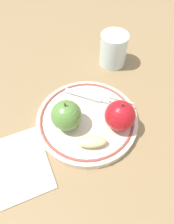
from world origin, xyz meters
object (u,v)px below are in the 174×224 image
at_px(fork, 97,99).
at_px(plate, 87,120).
at_px(apple_slice_front, 92,142).
at_px(apple_second_whole, 120,116).
at_px(apple_red_whole, 66,115).
at_px(napkin_folded, 19,164).
at_px(drinking_glass, 113,50).

bearing_deg(fork, plate, -92.57).
relative_size(apple_slice_front, fork, 0.44).
distance_m(plate, apple_second_whole, 0.08).
relative_size(plate, apple_second_whole, 3.15).
bearing_deg(fork, apple_red_whole, -111.82).
xyz_separation_m(apple_second_whole, fork, (-0.02, 0.08, -0.03)).
distance_m(apple_red_whole, napkin_folded, 0.14).
xyz_separation_m(plate, apple_red_whole, (-0.05, -0.00, 0.04)).
distance_m(fork, drinking_glass, 0.16).
bearing_deg(apple_red_whole, apple_slice_front, -65.16).
bearing_deg(apple_red_whole, napkin_folded, -159.32).
bearing_deg(fork, apple_slice_front, -75.56).
bearing_deg(drinking_glass, apple_second_whole, -112.54).
relative_size(apple_red_whole, drinking_glass, 0.81).
distance_m(apple_second_whole, fork, 0.09).
relative_size(fork, drinking_glass, 1.53).
bearing_deg(drinking_glass, apple_red_whole, -138.95).
distance_m(drinking_glass, napkin_folded, 0.37).
relative_size(apple_red_whole, apple_slice_front, 1.20).
height_order(apple_red_whole, napkin_folded, apple_red_whole).
relative_size(plate, drinking_glass, 2.55).
bearing_deg(apple_slice_front, apple_red_whole, 134.40).
bearing_deg(napkin_folded, apple_red_whole, 20.68).
distance_m(apple_second_whole, drinking_glass, 0.22).
distance_m(apple_red_whole, drinking_glass, 0.25).
bearing_deg(apple_second_whole, apple_red_whole, 158.06).
xyz_separation_m(plate, apple_slice_front, (-0.02, -0.07, 0.02)).
bearing_deg(drinking_glass, plate, -131.03).
bearing_deg(plate, drinking_glass, 48.97).
bearing_deg(fork, napkin_folded, -114.54).
xyz_separation_m(plate, fork, (0.04, 0.04, 0.01)).
xyz_separation_m(fork, drinking_glass, (0.10, 0.12, 0.02)).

